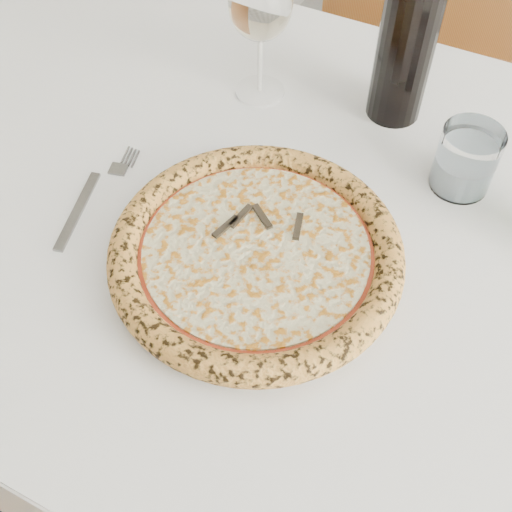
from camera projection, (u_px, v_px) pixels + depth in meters
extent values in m
cube|color=brown|center=(294.00, 225.00, 0.84)|extent=(1.46, 0.88, 0.04)
cube|color=white|center=(294.00, 213.00, 0.82)|extent=(1.52, 0.94, 0.01)
cube|color=white|center=(404.00, 95.00, 1.14)|extent=(1.48, 0.01, 0.22)
cylinder|color=brown|center=(109.00, 128.00, 1.51)|extent=(0.06, 0.06, 0.71)
cube|color=brown|center=(400.00, 99.00, 1.43)|extent=(0.55, 0.55, 0.04)
cylinder|color=brown|center=(469.00, 139.00, 1.69)|extent=(0.04, 0.04, 0.43)
cylinder|color=brown|center=(454.00, 250.00, 1.47)|extent=(0.04, 0.04, 0.43)
cylinder|color=brown|center=(325.00, 111.00, 1.76)|extent=(0.04, 0.04, 0.43)
cylinder|color=brown|center=(289.00, 213.00, 1.53)|extent=(0.04, 0.04, 0.43)
cylinder|color=white|center=(256.00, 263.00, 0.76)|extent=(0.31, 0.31, 0.01)
torus|color=white|center=(256.00, 260.00, 0.75)|extent=(0.31, 0.31, 0.01)
cylinder|color=#CA824A|center=(256.00, 256.00, 0.75)|extent=(0.33, 0.33, 0.01)
torus|color=gold|center=(256.00, 252.00, 0.74)|extent=(0.34, 0.34, 0.04)
cylinder|color=#D44929|center=(256.00, 252.00, 0.74)|extent=(0.28, 0.28, 0.00)
cylinder|color=beige|center=(256.00, 250.00, 0.74)|extent=(0.26, 0.26, 0.00)
cube|color=#3C3222|center=(282.00, 259.00, 0.72)|extent=(0.04, 0.01, 0.00)
cube|color=#3C3222|center=(278.00, 217.00, 0.76)|extent=(0.01, 0.04, 0.00)
cube|color=#3C3222|center=(201.00, 223.00, 0.76)|extent=(0.04, 0.01, 0.00)
cube|color=#3C3222|center=(239.00, 272.00, 0.71)|extent=(0.01, 0.04, 0.00)
cube|color=slate|center=(78.00, 210.00, 0.81)|extent=(0.05, 0.13, 0.00)
cube|color=slate|center=(117.00, 170.00, 0.86)|extent=(0.03, 0.03, 0.00)
cylinder|color=slate|center=(124.00, 156.00, 0.87)|extent=(0.00, 0.03, 0.00)
cylinder|color=slate|center=(127.00, 158.00, 0.87)|extent=(0.00, 0.03, 0.00)
cylinder|color=slate|center=(130.00, 159.00, 0.87)|extent=(0.00, 0.03, 0.00)
cylinder|color=slate|center=(134.00, 161.00, 0.87)|extent=(0.00, 0.03, 0.00)
cylinder|color=white|center=(260.00, 91.00, 0.96)|extent=(0.07, 0.07, 0.00)
cylinder|color=white|center=(260.00, 62.00, 0.92)|extent=(0.01, 0.01, 0.10)
ellipsoid|color=white|center=(260.00, 4.00, 0.85)|extent=(0.09, 0.09, 0.10)
cylinder|color=white|center=(466.00, 160.00, 0.81)|extent=(0.08, 0.08, 0.09)
cylinder|color=silver|center=(462.00, 172.00, 0.83)|extent=(0.07, 0.07, 0.04)
cylinder|color=black|center=(406.00, 46.00, 0.85)|extent=(0.08, 0.08, 0.22)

